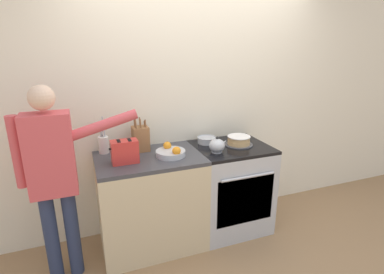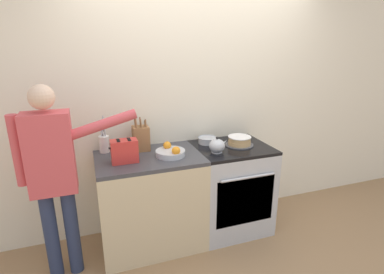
{
  "view_description": "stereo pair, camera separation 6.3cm",
  "coord_description": "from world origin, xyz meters",
  "px_view_note": "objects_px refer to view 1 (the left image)",
  "views": [
    {
      "loc": [
        -1.14,
        -2.17,
        1.88
      ],
      "look_at": [
        -0.2,
        0.29,
        1.06
      ],
      "focal_mm": 28.0,
      "sensor_mm": 36.0,
      "label": 1
    },
    {
      "loc": [
        -1.08,
        -2.19,
        1.88
      ],
      "look_at": [
        -0.2,
        0.29,
        1.06
      ],
      "focal_mm": 28.0,
      "sensor_mm": 36.0,
      "label": 2
    }
  ],
  "objects_px": {
    "toaster": "(125,152)",
    "knife_block": "(141,138)",
    "stove_range": "(230,187)",
    "utensil_crock": "(104,144)",
    "layer_cake": "(239,141)",
    "mixing_bowl": "(207,140)",
    "fruit_bowl": "(171,152)",
    "person_baker": "(54,170)",
    "tea_kettle": "(217,146)"
  },
  "relations": [
    {
      "from": "stove_range",
      "to": "knife_block",
      "type": "xyz_separation_m",
      "value": [
        -0.87,
        0.19,
        0.57
      ]
    },
    {
      "from": "utensil_crock",
      "to": "fruit_bowl",
      "type": "xyz_separation_m",
      "value": [
        0.56,
        -0.3,
        -0.05
      ]
    },
    {
      "from": "layer_cake",
      "to": "mixing_bowl",
      "type": "xyz_separation_m",
      "value": [
        -0.28,
        0.17,
        -0.01
      ]
    },
    {
      "from": "knife_block",
      "to": "fruit_bowl",
      "type": "distance_m",
      "value": 0.34
    },
    {
      "from": "mixing_bowl",
      "to": "knife_block",
      "type": "bearing_deg",
      "value": 178.1
    },
    {
      "from": "stove_range",
      "to": "knife_block",
      "type": "relative_size",
      "value": 2.76
    },
    {
      "from": "knife_block",
      "to": "person_baker",
      "type": "relative_size",
      "value": 0.2
    },
    {
      "from": "fruit_bowl",
      "to": "toaster",
      "type": "distance_m",
      "value": 0.42
    },
    {
      "from": "tea_kettle",
      "to": "knife_block",
      "type": "height_order",
      "value": "knife_block"
    },
    {
      "from": "layer_cake",
      "to": "person_baker",
      "type": "distance_m",
      "value": 1.7
    },
    {
      "from": "mixing_bowl",
      "to": "utensil_crock",
      "type": "bearing_deg",
      "value": 175.69
    },
    {
      "from": "utensil_crock",
      "to": "tea_kettle",
      "type": "bearing_deg",
      "value": -19.58
    },
    {
      "from": "stove_range",
      "to": "layer_cake",
      "type": "height_order",
      "value": "layer_cake"
    },
    {
      "from": "fruit_bowl",
      "to": "toaster",
      "type": "bearing_deg",
      "value": -178.11
    },
    {
      "from": "stove_range",
      "to": "toaster",
      "type": "distance_m",
      "value": 1.2
    },
    {
      "from": "stove_range",
      "to": "utensil_crock",
      "type": "relative_size",
      "value": 2.56
    },
    {
      "from": "stove_range",
      "to": "person_baker",
      "type": "distance_m",
      "value": 1.7
    },
    {
      "from": "layer_cake",
      "to": "knife_block",
      "type": "xyz_separation_m",
      "value": [
        -0.95,
        0.19,
        0.08
      ]
    },
    {
      "from": "knife_block",
      "to": "person_baker",
      "type": "distance_m",
      "value": 0.83
    },
    {
      "from": "fruit_bowl",
      "to": "toaster",
      "type": "xyz_separation_m",
      "value": [
        -0.41,
        -0.01,
        0.06
      ]
    },
    {
      "from": "layer_cake",
      "to": "person_baker",
      "type": "bearing_deg",
      "value": -174.58
    },
    {
      "from": "layer_cake",
      "to": "fruit_bowl",
      "type": "bearing_deg",
      "value": -175.98
    },
    {
      "from": "person_baker",
      "to": "layer_cake",
      "type": "bearing_deg",
      "value": 3.66
    },
    {
      "from": "stove_range",
      "to": "utensil_crock",
      "type": "distance_m",
      "value": 1.35
    },
    {
      "from": "utensil_crock",
      "to": "toaster",
      "type": "xyz_separation_m",
      "value": [
        0.15,
        -0.31,
        0.01
      ]
    },
    {
      "from": "toaster",
      "to": "fruit_bowl",
      "type": "bearing_deg",
      "value": 1.89
    },
    {
      "from": "tea_kettle",
      "to": "mixing_bowl",
      "type": "xyz_separation_m",
      "value": [
        0.01,
        0.28,
        -0.03
      ]
    },
    {
      "from": "layer_cake",
      "to": "tea_kettle",
      "type": "relative_size",
      "value": 1.52
    },
    {
      "from": "person_baker",
      "to": "toaster",
      "type": "bearing_deg",
      "value": 8.07
    },
    {
      "from": "mixing_bowl",
      "to": "utensil_crock",
      "type": "relative_size",
      "value": 0.54
    },
    {
      "from": "tea_kettle",
      "to": "knife_block",
      "type": "relative_size",
      "value": 0.56
    },
    {
      "from": "stove_range",
      "to": "tea_kettle",
      "type": "relative_size",
      "value": 4.92
    },
    {
      "from": "stove_range",
      "to": "mixing_bowl",
      "type": "xyz_separation_m",
      "value": [
        -0.2,
        0.17,
        0.49
      ]
    },
    {
      "from": "person_baker",
      "to": "utensil_crock",
      "type": "bearing_deg",
      "value": 43.27
    },
    {
      "from": "toaster",
      "to": "knife_block",
      "type": "bearing_deg",
      "value": 53.62
    },
    {
      "from": "knife_block",
      "to": "fruit_bowl",
      "type": "height_order",
      "value": "knife_block"
    },
    {
      "from": "layer_cake",
      "to": "utensil_crock",
      "type": "relative_size",
      "value": 0.79
    },
    {
      "from": "layer_cake",
      "to": "toaster",
      "type": "bearing_deg",
      "value": -176.75
    },
    {
      "from": "stove_range",
      "to": "fruit_bowl",
      "type": "xyz_separation_m",
      "value": [
        -0.65,
        -0.05,
        0.49
      ]
    },
    {
      "from": "knife_block",
      "to": "utensil_crock",
      "type": "bearing_deg",
      "value": 170.93
    },
    {
      "from": "layer_cake",
      "to": "fruit_bowl",
      "type": "relative_size",
      "value": 1.05
    },
    {
      "from": "stove_range",
      "to": "knife_block",
      "type": "bearing_deg",
      "value": 167.45
    },
    {
      "from": "tea_kettle",
      "to": "utensil_crock",
      "type": "height_order",
      "value": "utensil_crock"
    },
    {
      "from": "tea_kettle",
      "to": "toaster",
      "type": "relative_size",
      "value": 0.77
    },
    {
      "from": "layer_cake",
      "to": "toaster",
      "type": "height_order",
      "value": "toaster"
    },
    {
      "from": "person_baker",
      "to": "tea_kettle",
      "type": "bearing_deg",
      "value": 0.43
    },
    {
      "from": "knife_block",
      "to": "mixing_bowl",
      "type": "bearing_deg",
      "value": -1.9
    },
    {
      "from": "mixing_bowl",
      "to": "person_baker",
      "type": "relative_size",
      "value": 0.12
    },
    {
      "from": "layer_cake",
      "to": "utensil_crock",
      "type": "xyz_separation_m",
      "value": [
        -1.29,
        0.25,
        0.04
      ]
    },
    {
      "from": "toaster",
      "to": "person_baker",
      "type": "bearing_deg",
      "value": -170.18
    }
  ]
}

